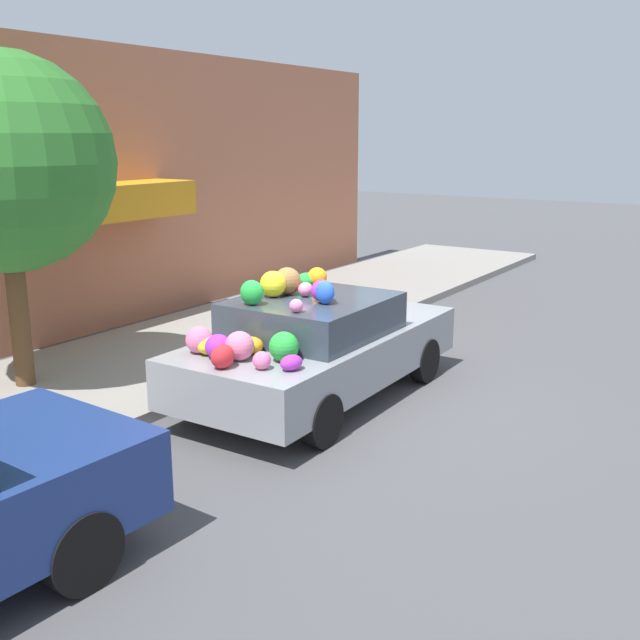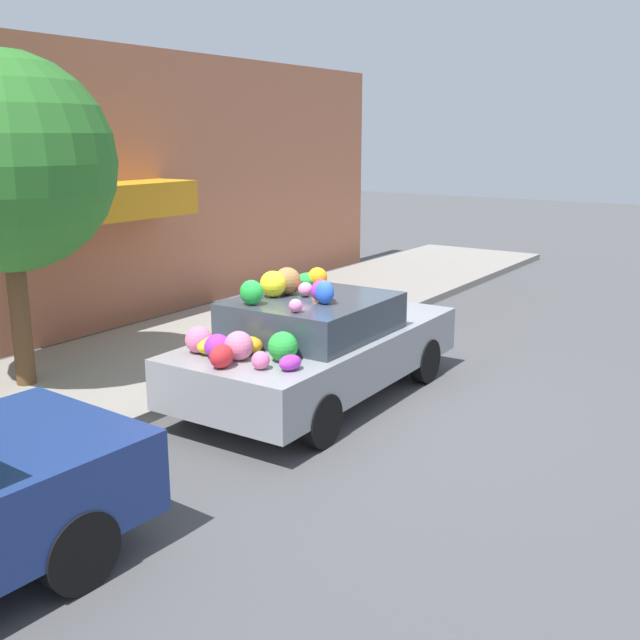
# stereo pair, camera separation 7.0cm
# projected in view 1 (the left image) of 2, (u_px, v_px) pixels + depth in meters

# --- Properties ---
(ground_plane) EXTENTS (60.00, 60.00, 0.00)m
(ground_plane) POSITION_uv_depth(u_px,v_px,m) (318.00, 397.00, 9.40)
(ground_plane) COLOR #4C4C4F
(sidewalk_curb) EXTENTS (24.00, 3.20, 0.14)m
(sidewalk_curb) POSITION_uv_depth(u_px,v_px,m) (163.00, 357.00, 10.83)
(sidewalk_curb) COLOR gray
(sidewalk_curb) RESTS_ON ground
(building_facade) EXTENTS (18.00, 1.20, 4.63)m
(building_facade) POSITION_uv_depth(u_px,v_px,m) (53.00, 194.00, 11.48)
(building_facade) COLOR #B26B4C
(building_facade) RESTS_ON ground
(street_tree) EXTENTS (2.60, 2.60, 4.04)m
(street_tree) POSITION_uv_depth(u_px,v_px,m) (4.00, 164.00, 8.78)
(street_tree) COLOR brown
(street_tree) RESTS_ON sidewalk_curb
(fire_hydrant) EXTENTS (0.20, 0.20, 0.70)m
(fire_hydrant) POSITION_uv_depth(u_px,v_px,m) (232.00, 333.00, 10.51)
(fire_hydrant) COLOR red
(fire_hydrant) RESTS_ON sidewalk_curb
(art_car) EXTENTS (4.12, 1.90, 1.64)m
(art_car) POSITION_uv_depth(u_px,v_px,m) (316.00, 344.00, 9.15)
(art_car) COLOR gray
(art_car) RESTS_ON ground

